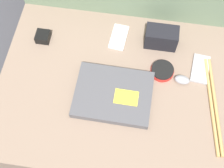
{
  "coord_description": "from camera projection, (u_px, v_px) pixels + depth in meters",
  "views": [
    {
      "loc": [
        0.08,
        -0.53,
        1.24
      ],
      "look_at": [
        0.0,
        0.0,
        0.16
      ],
      "focal_mm": 50.0,
      "sensor_mm": 36.0,
      "label": 1
    }
  ],
  "objects": [
    {
      "name": "couch_seat",
      "position": [
        112.0,
        94.0,
        1.29
      ],
      "size": [
        0.9,
        0.71,
        0.14
      ],
      "color": "#7A6656",
      "rests_on": "ground_plane"
    },
    {
      "name": "speaker_puck",
      "position": [
        162.0,
        71.0,
        1.24
      ],
      "size": [
        0.09,
        0.09,
        0.02
      ],
      "color": "red",
      "rests_on": "couch_seat"
    },
    {
      "name": "phone_silver",
      "position": [
        119.0,
        37.0,
        1.32
      ],
      "size": [
        0.07,
        0.13,
        0.01
      ],
      "rotation": [
        0.0,
        0.0,
        -0.09
      ],
      "color": "silver",
      "rests_on": "couch_seat"
    },
    {
      "name": "laptop",
      "position": [
        113.0,
        94.0,
        1.19
      ],
      "size": [
        0.3,
        0.23,
        0.03
      ],
      "rotation": [
        0.0,
        0.0,
        -0.01
      ],
      "color": "#47474C",
      "rests_on": "couch_seat"
    },
    {
      "name": "drumstick_pair",
      "position": [
        213.0,
        105.0,
        1.18
      ],
      "size": [
        0.08,
        0.4,
        0.01
      ],
      "rotation": [
        0.0,
        0.0,
        0.13
      ],
      "color": "tan",
      "rests_on": "couch_seat"
    },
    {
      "name": "phone_black",
      "position": [
        200.0,
        69.0,
        1.25
      ],
      "size": [
        0.08,
        0.14,
        0.01
      ],
      "rotation": [
        0.0,
        0.0,
        -0.1
      ],
      "color": "#99999E",
      "rests_on": "couch_seat"
    },
    {
      "name": "camera_pouch",
      "position": [
        161.0,
        37.0,
        1.28
      ],
      "size": [
        0.13,
        0.07,
        0.09
      ],
      "color": "black",
      "rests_on": "couch_seat"
    },
    {
      "name": "charger_brick",
      "position": [
        43.0,
        37.0,
        1.31
      ],
      "size": [
        0.06,
        0.06,
        0.03
      ],
      "color": "black",
      "rests_on": "couch_seat"
    },
    {
      "name": "ground_plane",
      "position": [
        112.0,
        101.0,
        1.35
      ],
      "size": [
        8.0,
        8.0,
        0.0
      ],
      "primitive_type": "plane",
      "color": "#38383D"
    },
    {
      "name": "computer_mouse",
      "position": [
        182.0,
        80.0,
        1.22
      ],
      "size": [
        0.06,
        0.04,
        0.03
      ],
      "rotation": [
        0.0,
        0.0,
        -0.13
      ],
      "color": "gray",
      "rests_on": "couch_seat"
    }
  ]
}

